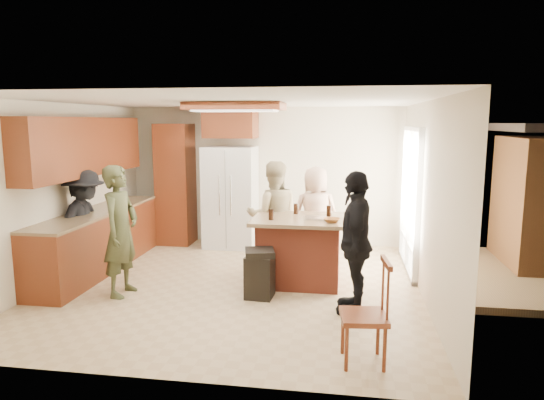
# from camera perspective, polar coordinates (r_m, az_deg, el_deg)

# --- Properties ---
(room_shell) EXTENTS (8.00, 5.20, 5.00)m
(room_shell) POSITION_cam_1_polar(r_m,az_deg,el_deg) (8.51, 28.41, -1.18)
(room_shell) COLOR tan
(room_shell) RESTS_ON ground
(person_front_left) EXTENTS (0.50, 0.65, 1.70)m
(person_front_left) POSITION_cam_1_polar(r_m,az_deg,el_deg) (6.54, -17.38, -3.49)
(person_front_left) COLOR #393D23
(person_front_left) RESTS_ON ground
(person_behind_left) EXTENTS (0.90, 0.67, 1.66)m
(person_behind_left) POSITION_cam_1_polar(r_m,az_deg,el_deg) (7.32, 0.15, -1.88)
(person_behind_left) COLOR tan
(person_behind_left) RESTS_ON ground
(person_behind_right) EXTENTS (0.86, 0.68, 1.55)m
(person_behind_right) POSITION_cam_1_polar(r_m,az_deg,el_deg) (7.72, 5.13, -1.76)
(person_behind_right) COLOR tan
(person_behind_right) RESTS_ON ground
(person_side_right) EXTENTS (0.55, 1.01, 1.68)m
(person_side_right) POSITION_cam_1_polar(r_m,az_deg,el_deg) (5.77, 9.78, -4.92)
(person_side_right) COLOR black
(person_side_right) RESTS_ON ground
(person_counter) EXTENTS (0.55, 1.05, 1.57)m
(person_counter) POSITION_cam_1_polar(r_m,az_deg,el_deg) (7.49, -21.09, -2.60)
(person_counter) COLOR black
(person_counter) RESTS_ON ground
(left_cabinetry) EXTENTS (0.64, 3.00, 2.30)m
(left_cabinetry) POSITION_cam_1_polar(r_m,az_deg,el_deg) (7.73, -20.28, -0.91)
(left_cabinetry) COLOR maroon
(left_cabinetry) RESTS_ON ground
(back_wall_units) EXTENTS (1.80, 0.60, 2.45)m
(back_wall_units) POSITION_cam_1_polar(r_m,az_deg,el_deg) (8.95, -9.71, 3.58)
(back_wall_units) COLOR maroon
(back_wall_units) RESTS_ON ground
(refrigerator) EXTENTS (0.90, 0.76, 1.80)m
(refrigerator) POSITION_cam_1_polar(r_m,az_deg,el_deg) (8.72, -4.90, 0.35)
(refrigerator) COLOR white
(refrigerator) RESTS_ON ground
(kitchen_island) EXTENTS (1.28, 1.03, 0.93)m
(kitchen_island) POSITION_cam_1_polar(r_m,az_deg,el_deg) (6.79, 3.23, -5.85)
(kitchen_island) COLOR #953926
(kitchen_island) RESTS_ON ground
(island_items) EXTENTS (0.97, 0.67, 0.15)m
(island_items) POSITION_cam_1_polar(r_m,az_deg,el_deg) (6.58, 5.24, -1.95)
(island_items) COLOR silver
(island_items) RESTS_ON kitchen_island
(trash_bin) EXTENTS (0.43, 0.43, 0.63)m
(trash_bin) POSITION_cam_1_polar(r_m,az_deg,el_deg) (6.27, -1.46, -8.60)
(trash_bin) COLOR black
(trash_bin) RESTS_ON ground
(spindle_chair) EXTENTS (0.46, 0.46, 0.99)m
(spindle_chair) POSITION_cam_1_polar(r_m,az_deg,el_deg) (4.69, 10.99, -13.31)
(spindle_chair) COLOR maroon
(spindle_chair) RESTS_ON ground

